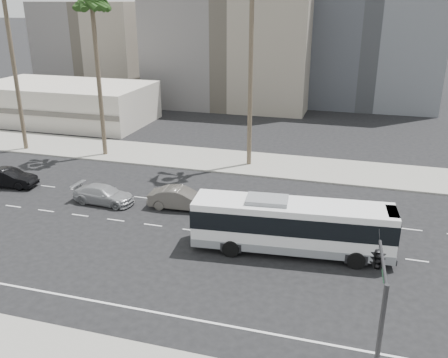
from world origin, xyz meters
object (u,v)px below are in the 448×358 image
at_px(traffic_signal, 378,267).
at_px(car_b, 104,195).
at_px(city_bus, 292,225).
at_px(palm_mid, 92,7).
at_px(car_c, 9,178).
at_px(car_a, 181,198).

bearing_deg(traffic_signal, car_b, 143.63).
bearing_deg(city_bus, palm_mid, 140.18).
bearing_deg(traffic_signal, car_c, 151.53).
relative_size(car_a, palm_mid, 0.31).
bearing_deg(car_a, city_bus, -119.04).
height_order(car_a, traffic_signal, traffic_signal).
bearing_deg(car_c, car_a, -96.26).
distance_m(city_bus, traffic_signal, 11.43).
relative_size(car_c, traffic_signal, 0.76).
distance_m(car_c, traffic_signal, 33.76).
bearing_deg(car_a, car_c, 85.84).
height_order(car_a, car_c, car_a).
height_order(car_a, car_b, car_a).
xyz_separation_m(city_bus, car_b, (-15.59, 3.67, -1.18)).
relative_size(city_bus, car_b, 2.55).
distance_m(car_c, palm_mid, 17.70).
xyz_separation_m(traffic_signal, palm_mid, (-26.66, 24.81, 9.39)).
relative_size(traffic_signal, palm_mid, 0.39).
xyz_separation_m(city_bus, car_a, (-9.33, 4.45, -1.09)).
bearing_deg(car_b, city_bus, -100.34).
bearing_deg(palm_mid, traffic_signal, -42.94).
bearing_deg(car_c, traffic_signal, -121.19).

